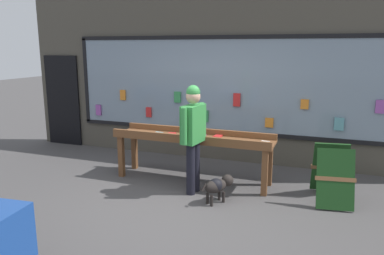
{
  "coord_description": "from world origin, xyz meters",
  "views": [
    {
      "loc": [
        2.13,
        -4.91,
        2.28
      ],
      "look_at": [
        0.06,
        0.72,
        0.99
      ],
      "focal_mm": 35.0,
      "sensor_mm": 36.0,
      "label": 1
    }
  ],
  "objects_px": {
    "display_table_main": "(193,141)",
    "person_browsing": "(193,131)",
    "small_dog": "(218,185)",
    "sandwich_board_sign": "(332,173)"
  },
  "relations": [
    {
      "from": "small_dog",
      "to": "sandwich_board_sign",
      "type": "xyz_separation_m",
      "value": [
        1.59,
        0.66,
        0.17
      ]
    },
    {
      "from": "display_table_main",
      "to": "person_browsing",
      "type": "relative_size",
      "value": 1.6
    },
    {
      "from": "display_table_main",
      "to": "person_browsing",
      "type": "xyz_separation_m",
      "value": [
        0.19,
        -0.51,
        0.3
      ]
    },
    {
      "from": "display_table_main",
      "to": "sandwich_board_sign",
      "type": "relative_size",
      "value": 3.07
    },
    {
      "from": "sandwich_board_sign",
      "to": "small_dog",
      "type": "bearing_deg",
      "value": -166.44
    },
    {
      "from": "sandwich_board_sign",
      "to": "display_table_main",
      "type": "bearing_deg",
      "value": 168.51
    },
    {
      "from": "small_dog",
      "to": "sandwich_board_sign",
      "type": "height_order",
      "value": "sandwich_board_sign"
    },
    {
      "from": "display_table_main",
      "to": "small_dog",
      "type": "bearing_deg",
      "value": -48.39
    },
    {
      "from": "person_browsing",
      "to": "small_dog",
      "type": "distance_m",
      "value": 0.92
    },
    {
      "from": "small_dog",
      "to": "sandwich_board_sign",
      "type": "bearing_deg",
      "value": -34.07
    }
  ]
}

